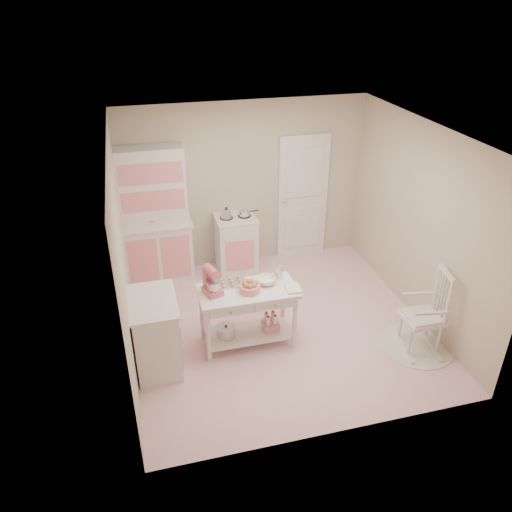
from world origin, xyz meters
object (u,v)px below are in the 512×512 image
at_px(stove, 236,244).
at_px(stand_mixer, 212,281).
at_px(hutch, 155,217).
at_px(bread_basket, 250,288).
at_px(rocking_chair, 423,311).
at_px(base_cabinet, 156,333).
at_px(work_table, 248,316).

xyz_separation_m(stove, stand_mixer, (-0.69, -1.83, 0.51)).
bearing_deg(stove, hutch, 177.61).
xyz_separation_m(hutch, stove, (1.20, -0.05, -0.58)).
bearing_deg(bread_basket, stand_mixer, 170.96).
bearing_deg(stove, rocking_chair, -54.18).
relative_size(base_cabinet, stand_mixer, 2.71).
relative_size(hutch, stand_mixer, 6.12).
bearing_deg(stove, bread_basket, -97.41).
bearing_deg(base_cabinet, rocking_chair, -8.76).
relative_size(base_cabinet, bread_basket, 3.68).
distance_m(stove, rocking_chair, 3.06).
bearing_deg(bread_basket, base_cabinet, -175.89).
height_order(work_table, bread_basket, bread_basket).
bearing_deg(stand_mixer, hutch, 86.08).
relative_size(work_table, stand_mixer, 3.53).
xyz_separation_m(work_table, bread_basket, (0.02, -0.05, 0.45)).
height_order(hutch, stove, hutch).
height_order(base_cabinet, bread_basket, base_cabinet).
bearing_deg(bread_basket, work_table, 111.80).
relative_size(stove, rocking_chair, 0.84).
distance_m(hutch, bread_basket, 2.18).
height_order(rocking_chair, bread_basket, rocking_chair).
bearing_deg(work_table, rocking_chair, -16.92).
bearing_deg(stand_mixer, work_table, -21.86).
bearing_deg(work_table, hutch, 116.09).
relative_size(base_cabinet, rocking_chair, 0.84).
bearing_deg(stove, base_cabinet, -125.29).
relative_size(stove, stand_mixer, 2.71).
relative_size(rocking_chair, work_table, 0.92).
xyz_separation_m(base_cabinet, work_table, (1.14, 0.13, -0.06)).
height_order(base_cabinet, stand_mixer, stand_mixer).
distance_m(hutch, stove, 1.33).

